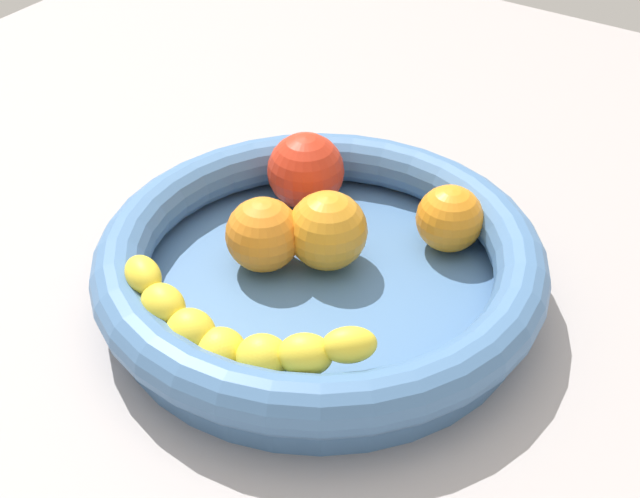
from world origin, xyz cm
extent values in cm
cube|color=#9D9695|center=(0.00, 0.00, 1.50)|extent=(120.00, 120.00, 3.00)
cylinder|color=teal|center=(0.00, 0.00, 3.89)|extent=(29.88, 29.88, 1.78)
torus|color=teal|center=(0.00, 0.00, 6.74)|extent=(32.63, 32.63, 3.93)
ellipsoid|color=yellow|center=(7.49, 10.11, 8.82)|extent=(4.13, 3.61, 2.30)
ellipsoid|color=yellow|center=(4.98, 11.08, 8.06)|extent=(4.07, 3.54, 2.71)
ellipsoid|color=yellow|center=(2.33, 11.55, 7.30)|extent=(3.70, 3.38, 3.12)
ellipsoid|color=yellow|center=(-0.36, 11.49, 6.55)|extent=(3.86, 3.92, 3.53)
ellipsoid|color=yellow|center=(-2.99, 10.91, 7.30)|extent=(4.26, 4.04, 3.12)
ellipsoid|color=yellow|center=(-5.46, 9.84, 8.06)|extent=(4.35, 4.06, 2.71)
ellipsoid|color=yellow|center=(-7.67, 8.30, 8.82)|extent=(4.13, 4.00, 2.30)
sphere|color=orange|center=(4.59, 0.61, 7.56)|extent=(5.57, 5.57, 5.57)
sphere|color=orange|center=(-5.68, -9.06, 7.34)|extent=(5.13, 5.13, 5.13)
sphere|color=orange|center=(0.81, -2.21, 7.74)|extent=(5.92, 5.92, 5.92)
sphere|color=red|center=(6.63, -7.92, 7.88)|extent=(6.19, 6.19, 6.19)
camera|label=1|loc=(-29.86, 44.92, 48.17)|focal=53.25mm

